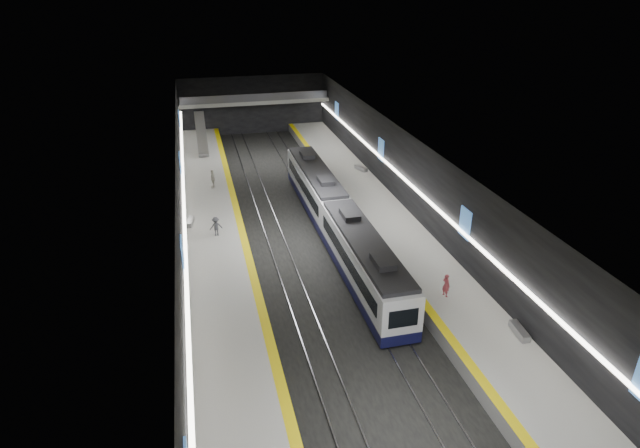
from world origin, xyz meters
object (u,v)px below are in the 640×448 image
object	(u,v)px
bench_right_far	(361,168)
passenger_right_a	(446,285)
bench_right_near	(519,331)
escalator	(201,134)
passenger_left_b	(216,227)
bench_left_far	(190,222)
passenger_left_a	(213,179)
train	(336,218)

from	to	relation	value
bench_right_far	passenger_right_a	bearing A→B (deg)	-113.98
bench_right_near	bench_right_far	distance (m)	30.40
bench_right_near	bench_right_far	size ratio (longest dim) A/B	1.00
bench_right_far	escalator	bearing A→B (deg)	124.82
bench_right_near	passenger_left_b	world-z (taller)	passenger_left_b
bench_right_near	bench_right_far	world-z (taller)	bench_right_near
bench_left_far	bench_right_near	size ratio (longest dim) A/B	0.94
bench_right_far	passenger_left_b	world-z (taller)	passenger_left_b
bench_left_far	passenger_left_a	bearing A→B (deg)	83.72
train	escalator	xyz separation A→B (m)	(-10.00, 26.08, 0.70)
bench_right_far	passenger_left_b	bearing A→B (deg)	-162.13
passenger_left_a	passenger_left_b	bearing A→B (deg)	3.13
passenger_left_b	escalator	bearing A→B (deg)	-98.47
escalator	bench_left_far	bearing A→B (deg)	-95.23
escalator	bench_right_near	bearing A→B (deg)	-68.21
bench_left_far	bench_right_near	distance (m)	28.07
escalator	passenger_left_a	distance (m)	13.63
bench_right_near	passenger_left_b	bearing A→B (deg)	139.01
train	escalator	size ratio (longest dim) A/B	3.76
train	bench_right_far	distance (m)	15.50
passenger_left_b	bench_right_near	bearing A→B (deg)	124.77
train	passenger_right_a	xyz separation A→B (m)	(4.51, -11.47, -0.37)
passenger_left_b	bench_right_far	bearing A→B (deg)	-151.63
train	bench_left_far	xyz separation A→B (m)	(-12.00, 4.23, -0.98)
escalator	bench_left_far	distance (m)	22.01
passenger_left_b	passenger_right_a	bearing A→B (deg)	129.51
bench_left_far	escalator	bearing A→B (deg)	95.24
train	passenger_left_a	world-z (taller)	train
escalator	bench_left_far	world-z (taller)	escalator
bench_right_near	passenger_left_b	xyz separation A→B (m)	(-16.93, 17.89, 0.59)
bench_left_far	bench_right_near	bearing A→B (deg)	-36.94
passenger_left_a	bench_right_far	bearing A→B (deg)	100.45
passenger_left_a	bench_left_far	bearing A→B (deg)	-11.46
bench_left_far	bench_right_far	distance (m)	21.05
passenger_right_a	passenger_left_a	bearing A→B (deg)	12.83
train	bench_left_far	world-z (taller)	train
bench_left_far	passenger_right_a	xyz separation A→B (m)	(16.51, -15.70, 0.62)
escalator	train	bearing A→B (deg)	-69.02
train	bench_right_near	distance (m)	17.89
train	passenger_left_a	bearing A→B (deg)	127.27
escalator	passenger_right_a	size ratio (longest dim) A/B	4.82
escalator	bench_left_far	size ratio (longest dim) A/B	4.60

